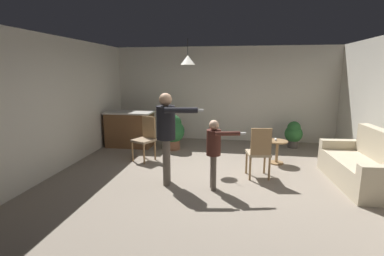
% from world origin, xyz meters
% --- Properties ---
extents(ground, '(7.68, 7.68, 0.00)m').
position_xyz_m(ground, '(0.00, 0.00, 0.00)').
color(ground, gray).
extents(wall_back, '(6.40, 0.10, 2.70)m').
position_xyz_m(wall_back, '(0.00, 3.20, 1.35)').
color(wall_back, silver).
rests_on(wall_back, ground).
extents(wall_left, '(0.10, 6.40, 2.70)m').
position_xyz_m(wall_left, '(-3.20, 0.00, 1.35)').
color(wall_left, silver).
rests_on(wall_left, ground).
extents(couch_floral, '(0.97, 1.85, 1.00)m').
position_xyz_m(couch_floral, '(2.66, 0.14, 0.33)').
color(couch_floral, beige).
rests_on(couch_floral, ground).
extents(kitchen_counter, '(1.26, 0.66, 0.95)m').
position_xyz_m(kitchen_counter, '(-2.45, 2.02, 0.48)').
color(kitchen_counter, brown).
rests_on(kitchen_counter, ground).
extents(side_table_by_couch, '(0.44, 0.44, 0.52)m').
position_xyz_m(side_table_by_couch, '(1.29, 1.13, 0.33)').
color(side_table_by_couch, '#99754C').
rests_on(side_table_by_couch, ground).
extents(person_adult, '(0.84, 0.47, 1.65)m').
position_xyz_m(person_adult, '(-0.82, -0.36, 1.02)').
color(person_adult, '#60564C').
rests_on(person_adult, ground).
extents(person_child, '(0.65, 0.35, 1.22)m').
position_xyz_m(person_child, '(0.02, -0.48, 0.76)').
color(person_child, '#60564C').
rests_on(person_child, ground).
extents(dining_chair_by_counter, '(0.56, 0.56, 1.00)m').
position_xyz_m(dining_chair_by_counter, '(-1.65, 0.93, 0.55)').
color(dining_chair_by_counter, '#99754C').
rests_on(dining_chair_by_counter, ground).
extents(dining_chair_near_wall, '(0.48, 0.48, 1.00)m').
position_xyz_m(dining_chair_near_wall, '(0.83, 0.16, 0.55)').
color(dining_chair_near_wall, '#99754C').
rests_on(dining_chair_near_wall, ground).
extents(potted_plant_corner, '(0.46, 0.46, 0.71)m').
position_xyz_m(potted_plant_corner, '(1.91, 2.56, 0.39)').
color(potted_plant_corner, '#4C4742').
rests_on(potted_plant_corner, ground).
extents(potted_plant_by_wall, '(0.60, 0.60, 0.92)m').
position_xyz_m(potted_plant_by_wall, '(-1.22, 1.88, 0.50)').
color(potted_plant_by_wall, brown).
rests_on(potted_plant_by_wall, ground).
extents(spare_remote_on_table, '(0.04, 0.13, 0.04)m').
position_xyz_m(spare_remote_on_table, '(1.25, 1.17, 0.54)').
color(spare_remote_on_table, white).
rests_on(spare_remote_on_table, side_table_by_couch).
extents(ceiling_light_pendant, '(0.32, 0.32, 0.55)m').
position_xyz_m(ceiling_light_pendant, '(-0.70, 1.11, 2.25)').
color(ceiling_light_pendant, silver).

